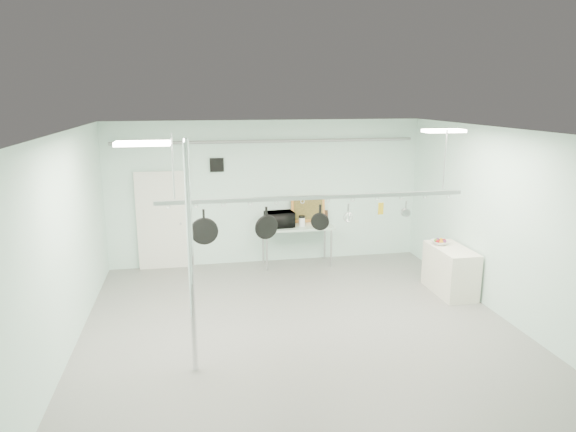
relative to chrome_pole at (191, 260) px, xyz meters
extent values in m
plane|color=gray|center=(1.70, 0.60, -1.60)|extent=(8.00, 8.00, 0.00)
cube|color=silver|center=(1.70, 0.60, 1.59)|extent=(7.00, 8.00, 0.02)
cube|color=silver|center=(1.70, 4.59, 0.00)|extent=(7.00, 0.02, 3.20)
cube|color=silver|center=(5.19, 0.60, 0.00)|extent=(0.02, 8.00, 3.20)
cube|color=silver|center=(-0.60, 4.54, -0.55)|extent=(1.10, 0.10, 2.20)
cube|color=black|center=(0.60, 4.57, 0.65)|extent=(0.30, 0.04, 0.30)
cylinder|color=gray|center=(1.70, 4.50, 1.15)|extent=(6.60, 0.07, 0.07)
cylinder|color=silver|center=(0.00, 0.00, 0.00)|extent=(0.08, 0.08, 3.20)
cube|color=#ADCBBB|center=(2.30, 4.20, -0.72)|extent=(1.60, 0.70, 0.05)
cylinder|color=#B7B7BC|center=(1.58, 3.92, -1.17)|extent=(0.04, 0.04, 0.86)
cylinder|color=#B7B7BC|center=(1.58, 4.48, -1.17)|extent=(0.04, 0.04, 0.86)
cylinder|color=#B7B7BC|center=(3.02, 3.92, -1.17)|extent=(0.04, 0.04, 0.86)
cylinder|color=#B7B7BC|center=(3.02, 4.48, -1.17)|extent=(0.04, 0.04, 0.86)
cube|color=silver|center=(4.85, 2.00, -1.15)|extent=(0.60, 1.20, 0.90)
cube|color=#B7B7BC|center=(1.90, 0.90, 0.60)|extent=(4.80, 0.06, 0.06)
cylinder|color=#B7B7BC|center=(-0.20, 0.90, 1.10)|extent=(0.02, 0.02, 0.94)
cylinder|color=#B7B7BC|center=(4.00, 0.90, 1.10)|extent=(0.02, 0.02, 0.94)
cube|color=white|center=(-0.50, -0.20, 1.56)|extent=(0.65, 0.30, 0.05)
cube|color=white|center=(4.10, 1.20, 1.56)|extent=(0.65, 0.30, 0.05)
imported|color=black|center=(1.90, 4.17, -0.53)|extent=(0.66, 0.48, 0.34)
cylinder|color=white|center=(2.40, 4.15, -0.60)|extent=(0.16, 0.16, 0.19)
cube|color=orange|center=(2.62, 4.50, -0.41)|extent=(0.78, 0.15, 0.58)
cube|color=#351F12|center=(2.94, 4.50, -0.57)|extent=(0.31, 0.11, 0.25)
imported|color=silver|center=(4.74, 2.26, -0.66)|extent=(0.36, 0.36, 0.08)
camera|label=1|loc=(0.06, -6.57, 2.12)|focal=32.00mm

